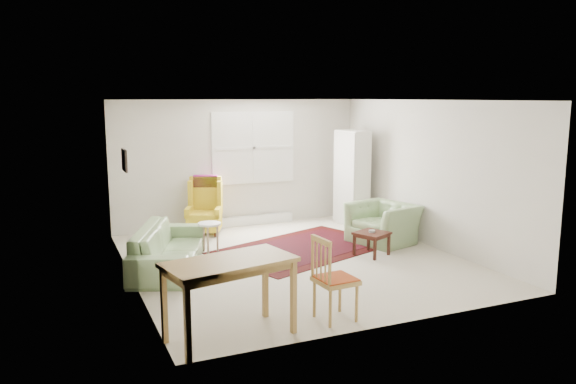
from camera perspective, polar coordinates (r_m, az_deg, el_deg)
name	(u,v)px	position (r m, az deg, el deg)	size (l,w,h in m)	color
room	(291,180)	(8.85, 0.34, 1.24)	(5.04, 5.54, 2.51)	beige
rug	(304,248)	(9.61, 1.59, -5.66)	(2.88, 1.85, 0.03)	black
sofa	(168,240)	(8.63, -12.05, -4.74)	(2.16, 0.85, 0.87)	#7D9C68
armchair	(383,219)	(10.03, 9.65, -2.76)	(1.07, 0.94, 0.84)	#7D9C68
wingback_chair	(204,206)	(10.59, -8.53, -1.39)	(0.63, 0.66, 1.08)	gold
coffee_table	(372,244)	(9.25, 8.49, -5.21)	(0.48, 0.48, 0.39)	#3C1A12
stool	(210,238)	(9.38, -7.96, -4.61)	(0.38, 0.38, 0.51)	white
cabinet	(352,178)	(11.33, 6.52, 1.45)	(0.40, 0.76, 1.89)	white
desk	(230,299)	(6.08, -5.90, -10.78)	(1.36, 0.68, 0.86)	#AE8946
desk_chair	(336,278)	(6.53, 4.86, -8.71)	(0.44, 0.44, 1.00)	#AE8946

